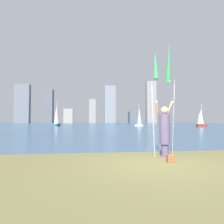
{
  "coord_description": "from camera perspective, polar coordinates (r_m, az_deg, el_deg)",
  "views": [
    {
      "loc": [
        -2.04,
        -5.73,
        1.25
      ],
      "look_at": [
        0.67,
        14.84,
        2.14
      ],
      "focal_mm": 32.56,
      "sensor_mm": 36.0,
      "label": 1
    }
  ],
  "objects": [
    {
      "name": "skyline_tower_3",
      "position": [
        112.8,
        -5.57,
        0.27
      ],
      "size": [
        3.62,
        3.17,
        13.14
      ],
      "color": "gray",
      "rests_on": "ground"
    },
    {
      "name": "skyline_tower_1",
      "position": [
        117.03,
        -17.09,
        1.59
      ],
      "size": [
        3.69,
        6.27,
        18.53
      ],
      "color": "#565B66",
      "rests_on": "ground"
    },
    {
      "name": "skyline_tower_5",
      "position": [
        115.23,
        6.32,
        -1.48
      ],
      "size": [
        6.44,
        5.56,
        6.32
      ],
      "color": "#565B66",
      "rests_on": "ground"
    },
    {
      "name": "sailboat_7",
      "position": [
        46.64,
        -15.32,
        -1.46
      ],
      "size": [
        1.52,
        2.26,
        5.44
      ],
      "color": "#2D6084",
      "rests_on": "ground"
    },
    {
      "name": "sailboat_4",
      "position": [
        45.37,
        7.69,
        -1.63
      ],
      "size": [
        1.69,
        1.95,
        5.18
      ],
      "color": "silver",
      "rests_on": "ground"
    },
    {
      "name": "skyline_tower_6",
      "position": [
        121.87,
        10.82,
        2.75
      ],
      "size": [
        5.63,
        4.24,
        24.39
      ],
      "color": "gray",
      "rests_on": "ground"
    },
    {
      "name": "kite_flag_right",
      "position": [
        8.14,
        15.68,
        12.73
      ],
      "size": [
        0.16,
        0.66,
        4.2
      ],
      "color": "#B2B2B7",
      "rests_on": "ground"
    },
    {
      "name": "kite_flag_left",
      "position": [
        7.23,
        12.09,
        11.82
      ],
      "size": [
        0.16,
        0.56,
        3.61
      ],
      "color": "#B2B2B7",
      "rests_on": "ground"
    },
    {
      "name": "person",
      "position": [
        7.31,
        14.57,
        -4.71
      ],
      "size": [
        0.71,
        0.52,
        1.94
      ],
      "rotation": [
        0.0,
        0.0,
        -0.01
      ],
      "color": "#594C72",
      "rests_on": "ground"
    },
    {
      "name": "bag",
      "position": [
        6.48,
        16.18,
        -12.46
      ],
      "size": [
        0.24,
        0.16,
        0.23
      ],
      "color": "brown",
      "rests_on": "ground"
    },
    {
      "name": "sailboat_5",
      "position": [
        62.93,
        23.37,
        -1.79
      ],
      "size": [
        2.27,
        1.23,
        4.49
      ],
      "color": "silver",
      "rests_on": "ground"
    },
    {
      "name": "sailboat_6",
      "position": [
        43.6,
        23.78,
        -1.83
      ],
      "size": [
        2.06,
        1.06,
        4.64
      ],
      "color": "maroon",
      "rests_on": "ground"
    },
    {
      "name": "skyline_tower_2",
      "position": [
        115.1,
        -12.15,
        -1.06
      ],
      "size": [
        4.95,
        4.46,
        7.83
      ],
      "color": "gray",
      "rests_on": "ground"
    },
    {
      "name": "ground",
      "position": [
        56.73,
        -5.45,
        -3.76
      ],
      "size": [
        120.0,
        138.0,
        0.12
      ],
      "color": "brown"
    },
    {
      "name": "skyline_tower_0",
      "position": [
        121.18,
        -23.84,
        2.15
      ],
      "size": [
        7.77,
        4.05,
        21.03
      ],
      "color": "slate",
      "rests_on": "ground"
    },
    {
      "name": "skyline_tower_4",
      "position": [
        114.52,
        -0.63,
        2.16
      ],
      "size": [
        6.14,
        4.12,
        20.91
      ],
      "color": "gray",
      "rests_on": "ground"
    }
  ]
}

